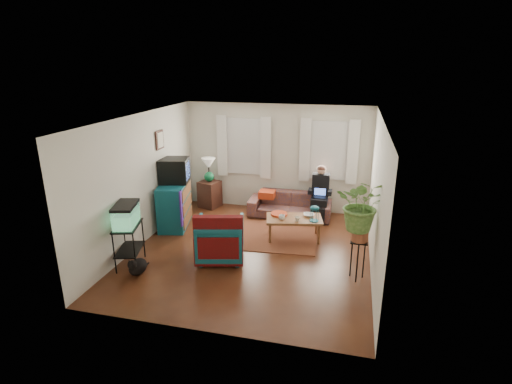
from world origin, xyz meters
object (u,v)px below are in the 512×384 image
(side_table, at_px, (210,194))
(coffee_table, at_px, (294,228))
(dresser, at_px, (174,205))
(sofa, at_px, (290,201))
(aquarium_stand, at_px, (129,245))
(plant_stand, at_px, (357,260))
(armchair, at_px, (220,237))

(side_table, xyz_separation_m, coffee_table, (2.37, -1.42, -0.10))
(side_table, relative_size, dresser, 0.60)
(sofa, height_order, coffee_table, sofa)
(side_table, height_order, aquarium_stand, aquarium_stand)
(side_table, xyz_separation_m, plant_stand, (3.65, -2.76, 0.02))
(side_table, relative_size, plant_stand, 0.93)
(sofa, bearing_deg, armchair, -111.01)
(dresser, relative_size, coffee_table, 0.97)
(plant_stand, bearing_deg, dresser, 160.48)
(coffee_table, bearing_deg, side_table, 137.43)
(sofa, xyz_separation_m, plant_stand, (1.57, -2.61, -0.02))
(dresser, bearing_deg, aquarium_stand, -103.09)
(side_table, bearing_deg, aquarium_stand, -96.16)
(aquarium_stand, height_order, armchair, armchair)
(aquarium_stand, relative_size, armchair, 0.90)
(aquarium_stand, bearing_deg, dresser, 74.76)
(side_table, height_order, coffee_table, side_table)
(dresser, height_order, armchair, dresser)
(side_table, distance_m, aquarium_stand, 3.26)
(armchair, bearing_deg, aquarium_stand, 9.10)
(side_table, distance_m, coffee_table, 2.76)
(sofa, xyz_separation_m, side_table, (-2.08, 0.15, -0.04))
(coffee_table, relative_size, plant_stand, 1.58)
(dresser, height_order, coffee_table, dresser)
(sofa, distance_m, armchair, 2.62)
(aquarium_stand, relative_size, plant_stand, 1.09)
(sofa, height_order, dresser, dresser)
(side_table, bearing_deg, sofa, -4.24)
(plant_stand, bearing_deg, aquarium_stand, -173.12)
(dresser, bearing_deg, sofa, 13.43)
(side_table, bearing_deg, plant_stand, -37.09)
(aquarium_stand, height_order, coffee_table, aquarium_stand)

